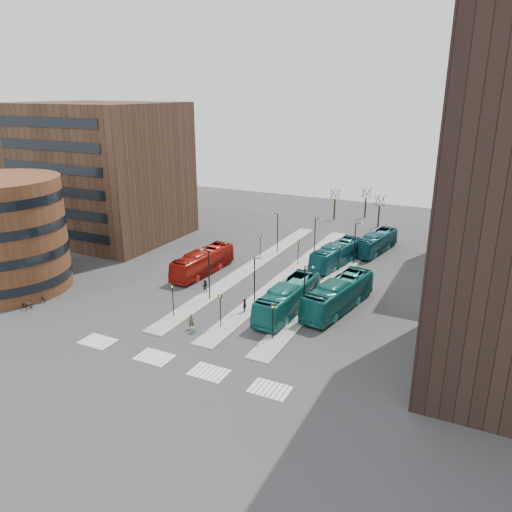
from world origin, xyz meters
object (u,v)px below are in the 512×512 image
at_px(teal_bus_b, 337,254).
at_px(commuter_a, 205,287).
at_px(teal_bus_c, 338,295).
at_px(traveller, 192,322).
at_px(bicycle_near, 24,306).
at_px(red_bus, 203,262).
at_px(suitcase, 193,330).
at_px(commuter_c, 262,316).
at_px(bicycle_far, 40,299).
at_px(teal_bus_a, 288,298).
at_px(commuter_b, 245,306).
at_px(teal_bus_d, 376,243).
at_px(bicycle_mid, 28,304).

xyz_separation_m(teal_bus_b, commuter_a, (-11.43, -17.25, -0.77)).
height_order(teal_bus_c, traveller, teal_bus_c).
bearing_deg(bicycle_near, red_bus, -11.31).
height_order(suitcase, traveller, traveller).
bearing_deg(red_bus, teal_bus_b, 39.55).
bearing_deg(commuter_c, red_bus, -117.47).
distance_m(bicycle_near, bicycle_far, 2.23).
relative_size(commuter_a, bicycle_far, 0.94).
distance_m(teal_bus_a, teal_bus_c, 5.86).
height_order(traveller, commuter_b, commuter_b).
relative_size(teal_bus_c, teal_bus_d, 1.15).
bearing_deg(bicycle_mid, bicycle_far, 5.23).
xyz_separation_m(bicycle_near, bicycle_mid, (0.00, 0.62, 0.01)).
bearing_deg(suitcase, commuter_c, 36.28).
bearing_deg(commuter_c, bicycle_far, -66.53).
height_order(teal_bus_a, traveller, teal_bus_a).
height_order(teal_bus_d, commuter_a, teal_bus_d).
height_order(teal_bus_b, teal_bus_c, teal_bus_c).
relative_size(teal_bus_b, bicycle_far, 6.46).
xyz_separation_m(commuter_a, bicycle_far, (-16.05, -11.11, -0.37)).
bearing_deg(traveller, commuter_a, 79.17).
height_order(suitcase, bicycle_mid, bicycle_mid).
bearing_deg(traveller, commuter_b, 26.92).
xyz_separation_m(teal_bus_a, bicycle_mid, (-27.43, -12.00, -1.28)).
relative_size(red_bus, bicycle_near, 7.05).
relative_size(red_bus, teal_bus_d, 1.06).
relative_size(teal_bus_a, teal_bus_c, 0.97).
bearing_deg(teal_bus_b, bicycle_far, -124.14).
height_order(bicycle_mid, bicycle_far, bicycle_far).
relative_size(bicycle_near, bicycle_mid, 1.13).
height_order(teal_bus_c, bicycle_mid, teal_bus_c).
height_order(teal_bus_d, bicycle_near, teal_bus_d).
distance_m(teal_bus_b, commuter_b, 20.80).
relative_size(traveller, commuter_b, 0.97).
xyz_separation_m(red_bus, teal_bus_b, (15.34, 11.41, -0.01)).
bearing_deg(suitcase, bicycle_far, 175.68).
relative_size(teal_bus_a, bicycle_mid, 8.40).
height_order(suitcase, commuter_a, commuter_a).
bearing_deg(teal_bus_a, bicycle_far, -157.14).
distance_m(commuter_a, bicycle_far, 19.52).
relative_size(teal_bus_c, commuter_a, 7.55).
bearing_deg(bicycle_mid, commuter_c, -66.85).
relative_size(red_bus, commuter_a, 6.93).
xyz_separation_m(traveller, commuter_b, (3.22, 5.89, 0.03)).
bearing_deg(teal_bus_d, teal_bus_c, -77.64).
bearing_deg(bicycle_mid, teal_bus_d, -33.85).
bearing_deg(bicycle_mid, teal_bus_c, -59.37).
relative_size(teal_bus_c, commuter_b, 7.36).
height_order(red_bus, bicycle_near, red_bus).
xyz_separation_m(suitcase, bicycle_far, (-20.55, -1.44, 0.17)).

